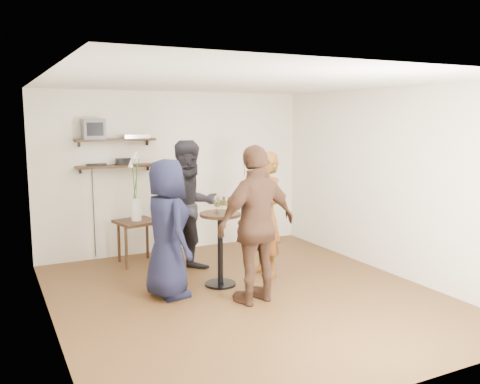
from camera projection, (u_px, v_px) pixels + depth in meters
name	position (u px, v px, depth m)	size (l,w,h in m)	color
room	(246.00, 192.00, 6.11)	(4.58, 5.08, 2.68)	#4F3019
shelf_upper	(116.00, 140.00, 7.68)	(1.20, 0.25, 0.04)	black
shelf_lower	(116.00, 166.00, 7.74)	(1.20, 0.25, 0.04)	black
crt_monitor	(93.00, 129.00, 7.51)	(0.32, 0.30, 0.30)	#59595B
dvd_deck	(136.00, 136.00, 7.82)	(0.40, 0.24, 0.06)	silver
radio	(123.00, 161.00, 7.78)	(0.22, 0.10, 0.10)	black
power_strip	(96.00, 165.00, 7.65)	(0.30, 0.05, 0.03)	black
side_table	(137.00, 228.00, 7.58)	(0.66, 0.66, 0.67)	black
vase_lilies	(136.00, 198.00, 7.51)	(0.20, 0.21, 1.07)	white
drinks_table	(220.00, 239.00, 6.60)	(0.53, 0.53, 0.97)	black
wine_glass_fl	(217.00, 203.00, 6.47)	(0.07, 0.07, 0.20)	silver
wine_glass_fr	(227.00, 202.00, 6.53)	(0.07, 0.07, 0.21)	silver
wine_glass_bl	(216.00, 202.00, 6.58)	(0.07, 0.07, 0.21)	silver
wine_glass_br	(222.00, 202.00, 6.55)	(0.07, 0.07, 0.21)	silver
person_plaid	(265.00, 214.00, 7.00)	(0.63, 0.41, 1.73)	#B21C14
person_dark	(191.00, 207.00, 7.16)	(0.91, 0.71, 1.88)	black
person_navy	(167.00, 229.00, 6.17)	(0.83, 0.54, 1.70)	black
person_brown	(257.00, 225.00, 5.96)	(1.10, 0.46, 1.88)	#4B2E20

